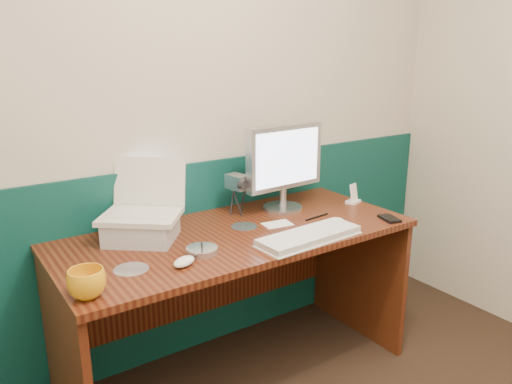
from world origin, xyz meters
TOP-DOWN VIEW (x-y plane):
  - back_wall at (0.00, 1.75)m, footprint 3.50×0.04m
  - wainscot at (0.00, 1.74)m, footprint 3.48×0.02m
  - desk at (0.17, 1.38)m, footprint 1.60×0.70m
  - laptop_riser at (-0.22, 1.52)m, footprint 0.36×0.36m
  - laptop at (-0.22, 1.52)m, footprint 0.40×0.39m
  - monitor at (0.53, 1.52)m, footprint 0.45×0.15m
  - keyboard at (0.37, 1.12)m, footprint 0.48×0.19m
  - mouse_right at (0.59, 1.20)m, footprint 0.11×0.07m
  - mouse_left at (-0.19, 1.18)m, footprint 0.12×0.10m
  - mug at (-0.56, 1.14)m, footprint 0.13×0.13m
  - camcorder at (0.30, 1.58)m, footprint 0.12×0.16m
  - cd_spindle at (-0.08, 1.25)m, footprint 0.13×0.13m
  - cd_loose_a at (-0.37, 1.26)m, footprint 0.13×0.13m
  - cd_loose_b at (0.23, 1.42)m, footprint 0.12×0.12m
  - pen at (0.59, 1.33)m, footprint 0.15×0.03m
  - papers at (0.37, 1.35)m, footprint 0.14×0.11m
  - dock at (0.91, 1.40)m, footprint 0.09×0.08m
  - music_player at (0.91, 1.40)m, footprint 0.06×0.04m
  - pda at (0.86, 1.11)m, footprint 0.09×0.12m

SIDE VIEW (x-z plane):
  - desk at x=0.17m, z-range 0.00..0.75m
  - wainscot at x=0.00m, z-range 0.00..1.00m
  - cd_loose_b at x=0.23m, z-range 0.75..0.75m
  - cd_loose_a at x=-0.37m, z-range 0.75..0.75m
  - papers at x=0.37m, z-range 0.75..0.75m
  - pen at x=0.59m, z-range 0.75..0.76m
  - pda at x=0.86m, z-range 0.75..0.76m
  - dock at x=0.91m, z-range 0.75..0.76m
  - cd_spindle at x=-0.08m, z-range 0.75..0.78m
  - keyboard at x=0.37m, z-range 0.75..0.78m
  - mouse_left at x=-0.19m, z-range 0.75..0.78m
  - mouse_right at x=0.59m, z-range 0.75..0.78m
  - laptop_riser at x=-0.22m, z-range 0.75..0.85m
  - mug at x=-0.56m, z-range 0.75..0.85m
  - music_player at x=0.91m, z-range 0.76..0.85m
  - camcorder at x=0.30m, z-range 0.75..0.97m
  - monitor at x=0.53m, z-range 0.75..1.19m
  - laptop at x=-0.22m, z-range 0.85..1.11m
  - back_wall at x=0.00m, z-range 0.00..2.50m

